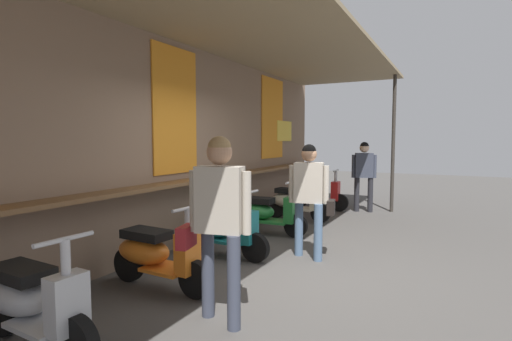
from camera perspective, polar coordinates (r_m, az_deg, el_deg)
The scene contains 11 objects.
ground_plane at distance 5.29m, azimuth 5.22°, elevation -13.83°, with size 31.21×31.21×0.00m, color #474442.
market_stall_facade at distance 5.94m, azimuth -11.06°, elevation 6.52°, with size 11.15×2.84×3.32m.
scooter_silver at distance 3.71m, azimuth -30.29°, elevation -16.22°, with size 0.47×1.40×0.97m.
scooter_orange at distance 4.58m, azimuth -14.69°, elevation -11.78°, with size 0.46×1.40×0.97m.
scooter_teal at distance 5.62m, azimuth -5.31°, elevation -8.60°, with size 0.46×1.40×0.97m.
scooter_green at distance 6.84m, azimuth 1.21°, elevation -6.21°, with size 0.49×1.40×0.97m.
scooter_cream at distance 8.12m, azimuth 5.66°, elevation -4.52°, with size 0.48×1.40×0.97m.
scooter_red at distance 9.38m, azimuth 8.76°, elevation -3.32°, with size 0.46×1.40×0.97m.
shopper_with_handbag at distance 3.49m, azimuth -5.59°, elevation -5.80°, with size 0.38×0.67×1.70m.
shopper_browsing at distance 9.25m, azimuth 15.61°, elevation 0.18°, with size 0.32×0.53×1.62m.
shopper_passing at distance 5.45m, azimuth 7.94°, elevation -2.87°, with size 0.36×0.65×1.60m.
Camera 1 is at (-4.65, -1.89, 1.67)m, focal length 27.17 mm.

